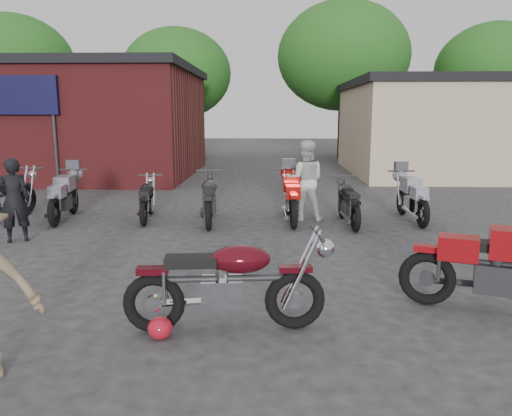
{
  "coord_description": "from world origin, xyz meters",
  "views": [
    {
      "loc": [
        0.18,
        -5.86,
        2.42
      ],
      "look_at": [
        -0.07,
        2.17,
        0.9
      ],
      "focal_mm": 35.0,
      "sensor_mm": 36.0,
      "label": 1
    }
  ],
  "objects_px": {
    "sportbike": "(504,263)",
    "row_bike_4": "(291,194)",
    "row_bike_0": "(11,193)",
    "row_bike_1": "(64,194)",
    "row_bike_6": "(412,195)",
    "row_bike_5": "(349,200)",
    "helmet": "(160,328)",
    "person_dark": "(14,200)",
    "person_light": "(305,181)",
    "row_bike_3": "(209,196)",
    "row_bike_2": "(147,197)",
    "vintage_motorcycle": "(229,277)"
  },
  "relations": [
    {
      "from": "sportbike",
      "to": "row_bike_4",
      "type": "xyz_separation_m",
      "value": [
        -2.34,
        5.35,
        -0.03
      ]
    },
    {
      "from": "row_bike_0",
      "to": "row_bike_1",
      "type": "bearing_deg",
      "value": -92.15
    },
    {
      "from": "row_bike_0",
      "to": "row_bike_6",
      "type": "distance_m",
      "value": 9.29
    },
    {
      "from": "row_bike_5",
      "to": "helmet",
      "type": "bearing_deg",
      "value": 150.14
    },
    {
      "from": "person_dark",
      "to": "row_bike_6",
      "type": "relative_size",
      "value": 0.79
    },
    {
      "from": "person_light",
      "to": "row_bike_4",
      "type": "relative_size",
      "value": 0.86
    },
    {
      "from": "row_bike_0",
      "to": "helmet",
      "type": "bearing_deg",
      "value": -139.57
    },
    {
      "from": "sportbike",
      "to": "row_bike_3",
      "type": "bearing_deg",
      "value": 149.36
    },
    {
      "from": "helmet",
      "to": "person_light",
      "type": "distance_m",
      "value": 6.64
    },
    {
      "from": "helmet",
      "to": "row_bike_1",
      "type": "relative_size",
      "value": 0.13
    },
    {
      "from": "helmet",
      "to": "row_bike_2",
      "type": "relative_size",
      "value": 0.15
    },
    {
      "from": "row_bike_4",
      "to": "row_bike_0",
      "type": "bearing_deg",
      "value": 87.05
    },
    {
      "from": "person_dark",
      "to": "row_bike_0",
      "type": "xyz_separation_m",
      "value": [
        -1.19,
        2.13,
        -0.2
      ]
    },
    {
      "from": "helmet",
      "to": "person_dark",
      "type": "relative_size",
      "value": 0.17
    },
    {
      "from": "helmet",
      "to": "row_bike_5",
      "type": "distance_m",
      "value": 6.53
    },
    {
      "from": "person_dark",
      "to": "row_bike_5",
      "type": "bearing_deg",
      "value": 163.96
    },
    {
      "from": "helmet",
      "to": "row_bike_6",
      "type": "height_order",
      "value": "row_bike_6"
    },
    {
      "from": "vintage_motorcycle",
      "to": "sportbike",
      "type": "distance_m",
      "value": 3.31
    },
    {
      "from": "row_bike_2",
      "to": "row_bike_4",
      "type": "distance_m",
      "value": 3.32
    },
    {
      "from": "person_light",
      "to": "row_bike_6",
      "type": "bearing_deg",
      "value": -175.73
    },
    {
      "from": "helmet",
      "to": "row_bike_0",
      "type": "bearing_deg",
      "value": 127.91
    },
    {
      "from": "row_bike_6",
      "to": "row_bike_1",
      "type": "bearing_deg",
      "value": 88.47
    },
    {
      "from": "person_dark",
      "to": "vintage_motorcycle",
      "type": "bearing_deg",
      "value": 108.14
    },
    {
      "from": "row_bike_4",
      "to": "row_bike_5",
      "type": "bearing_deg",
      "value": -105.68
    },
    {
      "from": "sportbike",
      "to": "row_bike_1",
      "type": "height_order",
      "value": "sportbike"
    },
    {
      "from": "row_bike_1",
      "to": "row_bike_4",
      "type": "bearing_deg",
      "value": -97.04
    },
    {
      "from": "sportbike",
      "to": "row_bike_0",
      "type": "relative_size",
      "value": 1.06
    },
    {
      "from": "row_bike_3",
      "to": "row_bike_4",
      "type": "distance_m",
      "value": 1.85
    },
    {
      "from": "row_bike_4",
      "to": "sportbike",
      "type": "bearing_deg",
      "value": -158.23
    },
    {
      "from": "sportbike",
      "to": "row_bike_2",
      "type": "xyz_separation_m",
      "value": [
        -5.67,
        5.41,
        -0.12
      ]
    },
    {
      "from": "vintage_motorcycle",
      "to": "row_bike_0",
      "type": "xyz_separation_m",
      "value": [
        -5.61,
        6.02,
        -0.02
      ]
    },
    {
      "from": "row_bike_6",
      "to": "row_bike_4",
      "type": "bearing_deg",
      "value": 90.41
    },
    {
      "from": "vintage_motorcycle",
      "to": "row_bike_3",
      "type": "distance_m",
      "value": 5.79
    },
    {
      "from": "row_bike_1",
      "to": "row_bike_6",
      "type": "bearing_deg",
      "value": -96.02
    },
    {
      "from": "row_bike_5",
      "to": "row_bike_6",
      "type": "height_order",
      "value": "row_bike_6"
    },
    {
      "from": "sportbike",
      "to": "row_bike_6",
      "type": "xyz_separation_m",
      "value": [
        0.42,
        5.48,
        -0.06
      ]
    },
    {
      "from": "row_bike_4",
      "to": "row_bike_5",
      "type": "relative_size",
      "value": 1.13
    },
    {
      "from": "helmet",
      "to": "row_bike_4",
      "type": "height_order",
      "value": "row_bike_4"
    },
    {
      "from": "person_light",
      "to": "row_bike_3",
      "type": "xyz_separation_m",
      "value": [
        -2.16,
        -0.34,
        -0.31
      ]
    },
    {
      "from": "person_dark",
      "to": "person_light",
      "type": "xyz_separation_m",
      "value": [
        5.66,
        2.17,
        0.11
      ]
    },
    {
      "from": "person_dark",
      "to": "row_bike_6",
      "type": "xyz_separation_m",
      "value": [
        8.1,
        2.15,
        -0.22
      ]
    },
    {
      "from": "vintage_motorcycle",
      "to": "row_bike_1",
      "type": "xyz_separation_m",
      "value": [
        -4.32,
        5.92,
        -0.03
      ]
    },
    {
      "from": "vintage_motorcycle",
      "to": "row_bike_4",
      "type": "height_order",
      "value": "vintage_motorcycle"
    },
    {
      "from": "sportbike",
      "to": "row_bike_0",
      "type": "height_order",
      "value": "sportbike"
    },
    {
      "from": "helmet",
      "to": "row_bike_6",
      "type": "bearing_deg",
      "value": 54.86
    },
    {
      "from": "vintage_motorcycle",
      "to": "row_bike_1",
      "type": "bearing_deg",
      "value": 120.73
    },
    {
      "from": "helmet",
      "to": "row_bike_3",
      "type": "xyz_separation_m",
      "value": [
        -0.19,
        5.95,
        0.48
      ]
    },
    {
      "from": "person_light",
      "to": "row_bike_1",
      "type": "distance_m",
      "value": 5.57
    },
    {
      "from": "sportbike",
      "to": "row_bike_1",
      "type": "bearing_deg",
      "value": 165.04
    },
    {
      "from": "helmet",
      "to": "person_light",
      "type": "height_order",
      "value": "person_light"
    }
  ]
}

